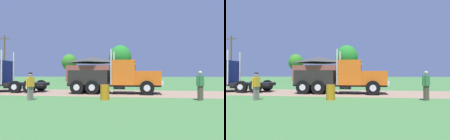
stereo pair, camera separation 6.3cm
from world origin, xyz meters
TOP-DOWN VIEW (x-y plane):
  - ground_plane at (0.00, 0.00)m, footprint 200.00×200.00m
  - dirt_track at (0.00, 0.00)m, footprint 120.00×5.97m
  - truck_foreground_white at (-0.95, -0.33)m, footprint 7.78×2.64m
  - visitor_standing_near at (4.79, -4.00)m, footprint 0.49×0.46m
  - visitor_walking_mid at (-5.61, -5.26)m, footprint 0.39×0.55m
  - visitor_far_side at (-5.28, 4.12)m, footprint 0.55×0.52m
  - steel_barrel at (-1.05, -4.54)m, footprint 0.57×0.57m
  - shed_building at (-9.27, 26.61)m, footprint 9.78×8.51m
  - utility_pole_near at (-25.25, 19.06)m, footprint 2.20×0.32m
  - tree_left at (-19.63, 40.72)m, footprint 4.48×4.48m
  - tree_mid at (-3.10, 29.33)m, footprint 5.20×5.20m

SIDE VIEW (x-z plane):
  - ground_plane at x=0.00m, z-range 0.00..0.00m
  - dirt_track at x=0.00m, z-range 0.00..0.01m
  - steel_barrel at x=-1.05m, z-range 0.00..0.94m
  - visitor_far_side at x=-5.28m, z-range 0.07..1.62m
  - visitor_walking_mid at x=-5.61m, z-range 0.07..1.77m
  - visitor_standing_near at x=4.79m, z-range 0.08..1.89m
  - truck_foreground_white at x=-0.95m, z-range -0.50..3.11m
  - shed_building at x=-9.27m, z-range -0.09..5.46m
  - utility_pole_near at x=-25.25m, z-range 0.26..9.51m
  - tree_left at x=-19.63m, z-range 1.35..9.01m
  - tree_mid at x=-3.10m, z-range 1.33..9.75m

